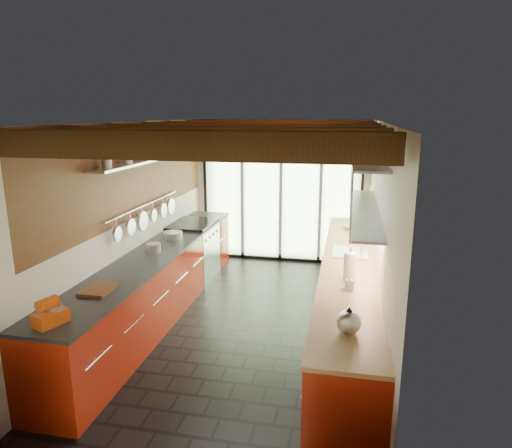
# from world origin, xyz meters

# --- Properties ---
(ground) EXTENTS (5.50, 5.50, 0.00)m
(ground) POSITION_xyz_m (0.00, 0.00, 0.00)
(ground) COLOR black
(ground) RESTS_ON ground
(room_shell) EXTENTS (5.50, 5.50, 5.50)m
(room_shell) POSITION_xyz_m (0.00, 0.00, 1.65)
(room_shell) COLOR silver
(room_shell) RESTS_ON ground
(ceiling_beams) EXTENTS (3.14, 5.06, 4.90)m
(ceiling_beams) POSITION_xyz_m (-0.00, 0.38, 2.46)
(ceiling_beams) COLOR #593316
(ceiling_beams) RESTS_ON ground
(glass_door) EXTENTS (2.95, 0.10, 2.90)m
(glass_door) POSITION_xyz_m (0.00, 2.69, 1.66)
(glass_door) COLOR #C6EAAD
(glass_door) RESTS_ON ground
(left_counter) EXTENTS (0.68, 5.00, 0.92)m
(left_counter) POSITION_xyz_m (-1.28, 0.00, 0.46)
(left_counter) COLOR maroon
(left_counter) RESTS_ON ground
(range_stove) EXTENTS (0.66, 0.90, 0.97)m
(range_stove) POSITION_xyz_m (-1.28, 1.45, 0.47)
(range_stove) COLOR silver
(range_stove) RESTS_ON ground
(right_counter) EXTENTS (0.68, 5.00, 0.92)m
(right_counter) POSITION_xyz_m (1.27, 0.00, 0.46)
(right_counter) COLOR maroon
(right_counter) RESTS_ON ground
(sink_assembly) EXTENTS (0.45, 0.52, 0.43)m
(sink_assembly) POSITION_xyz_m (1.29, 0.40, 0.96)
(sink_assembly) COLOR silver
(sink_assembly) RESTS_ON right_counter
(upper_cabinets_right) EXTENTS (0.34, 3.00, 3.00)m
(upper_cabinets_right) POSITION_xyz_m (1.43, 0.30, 1.85)
(upper_cabinets_right) COLOR silver
(upper_cabinets_right) RESTS_ON ground
(left_wall_fixtures) EXTENTS (0.28, 2.60, 0.96)m
(left_wall_fixtures) POSITION_xyz_m (-1.47, 0.25, 1.80)
(left_wall_fixtures) COLOR silver
(left_wall_fixtures) RESTS_ON ground
(stand_mixer) EXTENTS (0.24, 0.32, 0.26)m
(stand_mixer) POSITION_xyz_m (-1.27, -2.24, 1.02)
(stand_mixer) COLOR #D14D10
(stand_mixer) RESTS_ON left_counter
(pot_large) EXTENTS (0.25, 0.25, 0.12)m
(pot_large) POSITION_xyz_m (-1.27, -0.10, 0.98)
(pot_large) COLOR silver
(pot_large) RESTS_ON left_counter
(pot_small) EXTENTS (0.34, 0.34, 0.10)m
(pot_small) POSITION_xyz_m (-1.27, 0.59, 0.97)
(pot_small) COLOR silver
(pot_small) RESTS_ON left_counter
(cutting_board) EXTENTS (0.29, 0.40, 0.03)m
(cutting_board) POSITION_xyz_m (-1.27, -1.47, 0.94)
(cutting_board) COLOR brown
(cutting_board) RESTS_ON left_counter
(kettle) EXTENTS (0.27, 0.29, 0.24)m
(kettle) POSITION_xyz_m (1.27, -1.89, 1.03)
(kettle) COLOR silver
(kettle) RESTS_ON right_counter
(paper_towel) EXTENTS (0.16, 0.16, 0.37)m
(paper_towel) POSITION_xyz_m (1.27, -0.63, 1.08)
(paper_towel) COLOR white
(paper_towel) RESTS_ON right_counter
(soap_bottle) EXTENTS (0.09, 0.09, 0.16)m
(soap_bottle) POSITION_xyz_m (1.27, -0.91, 1.00)
(soap_bottle) COLOR silver
(soap_bottle) RESTS_ON right_counter
(bowl) EXTENTS (0.27, 0.27, 0.06)m
(bowl) POSITION_xyz_m (1.27, 1.70, 0.95)
(bowl) COLOR silver
(bowl) RESTS_ON right_counter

